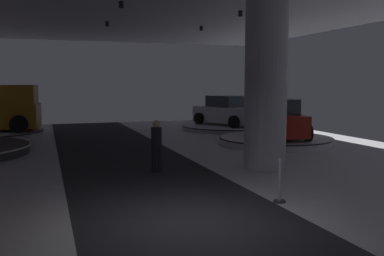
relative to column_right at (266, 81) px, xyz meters
name	(u,v)px	position (x,y,z in m)	size (l,w,h in m)	color
ground	(191,224)	(-3.93, -4.30, -2.77)	(24.00, 44.00, 0.06)	#B2B2B7
column_right	(266,81)	(0.00, 0.00, 0.00)	(1.32, 1.32, 5.50)	#ADADB2
display_platform_far_right	(275,140)	(3.16, 4.76, -2.58)	(5.02, 5.02, 0.30)	silver
display_car_far_right	(276,120)	(3.15, 4.73, -1.68)	(3.09, 4.53, 1.71)	maroon
display_platform_deep_right	(228,127)	(3.51, 10.78, -2.60)	(5.35, 5.35, 0.27)	#B7B7BC
display_car_deep_right	(228,112)	(3.50, 10.81, -1.71)	(3.37, 4.57, 1.71)	silver
visitor_walking_near	(156,143)	(-3.40, 0.47, -1.84)	(0.32, 0.32, 1.59)	black
stanchion_a	(280,186)	(-1.58, -3.59, -2.38)	(0.28, 0.28, 1.01)	#333338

